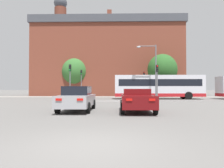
{
  "coord_description": "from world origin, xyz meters",
  "views": [
    {
      "loc": [
        0.68,
        -5.44,
        1.42
      ],
      "look_at": [
        -0.01,
        25.11,
        2.06
      ],
      "focal_mm": 35.0,
      "sensor_mm": 36.0,
      "label": 1
    }
  ],
  "objects_px": {
    "traffic_light_far_left": "(81,79)",
    "car_saloon_left": "(77,98)",
    "traffic_light_near_left": "(70,76)",
    "car_roadster_right": "(137,100)",
    "traffic_light_near_right": "(157,77)",
    "bus_crossing_lead": "(158,86)",
    "traffic_light_far_right": "(144,80)",
    "street_lamp_junction": "(152,66)",
    "pedestrian_waiting": "(172,91)"
  },
  "relations": [
    {
      "from": "traffic_light_near_right",
      "to": "traffic_light_near_left",
      "type": "bearing_deg",
      "value": 176.76
    },
    {
      "from": "traffic_light_far_left",
      "to": "traffic_light_far_right",
      "type": "relative_size",
      "value": 1.08
    },
    {
      "from": "traffic_light_far_left",
      "to": "pedestrian_waiting",
      "type": "relative_size",
      "value": 2.88
    },
    {
      "from": "car_roadster_right",
      "to": "traffic_light_near_left",
      "type": "xyz_separation_m",
      "value": [
        -6.73,
        12.03,
        2.14
      ]
    },
    {
      "from": "bus_crossing_lead",
      "to": "traffic_light_near_right",
      "type": "relative_size",
      "value": 2.87
    },
    {
      "from": "car_saloon_left",
      "to": "traffic_light_far_left",
      "type": "relative_size",
      "value": 1.07
    },
    {
      "from": "bus_crossing_lead",
      "to": "traffic_light_far_left",
      "type": "height_order",
      "value": "traffic_light_far_left"
    },
    {
      "from": "traffic_light_far_right",
      "to": "bus_crossing_lead",
      "type": "bearing_deg",
      "value": -81.81
    },
    {
      "from": "car_saloon_left",
      "to": "street_lamp_junction",
      "type": "bearing_deg",
      "value": 62.06
    },
    {
      "from": "bus_crossing_lead",
      "to": "pedestrian_waiting",
      "type": "xyz_separation_m",
      "value": [
        3.65,
        7.43,
        -0.8
      ]
    },
    {
      "from": "traffic_light_near_left",
      "to": "car_roadster_right",
      "type": "bearing_deg",
      "value": -60.79
    },
    {
      "from": "traffic_light_near_left",
      "to": "traffic_light_far_right",
      "type": "bearing_deg",
      "value": 48.65
    },
    {
      "from": "car_saloon_left",
      "to": "traffic_light_near_right",
      "type": "distance_m",
      "value": 13.25
    },
    {
      "from": "car_saloon_left",
      "to": "pedestrian_waiting",
      "type": "bearing_deg",
      "value": 62.81
    },
    {
      "from": "traffic_light_near_right",
      "to": "street_lamp_junction",
      "type": "relative_size",
      "value": 0.6
    },
    {
      "from": "car_roadster_right",
      "to": "traffic_light_far_left",
      "type": "bearing_deg",
      "value": 108.0
    },
    {
      "from": "traffic_light_far_right",
      "to": "traffic_light_far_left",
      "type": "bearing_deg",
      "value": -177.99
    },
    {
      "from": "car_saloon_left",
      "to": "traffic_light_near_right",
      "type": "relative_size",
      "value": 1.19
    },
    {
      "from": "car_roadster_right",
      "to": "street_lamp_junction",
      "type": "height_order",
      "value": "street_lamp_junction"
    },
    {
      "from": "traffic_light_far_right",
      "to": "traffic_light_near_left",
      "type": "distance_m",
      "value": 15.28
    },
    {
      "from": "traffic_light_far_right",
      "to": "street_lamp_junction",
      "type": "xyz_separation_m",
      "value": [
        -0.22,
        -9.93,
        1.38
      ]
    },
    {
      "from": "car_roadster_right",
      "to": "bus_crossing_lead",
      "type": "height_order",
      "value": "bus_crossing_lead"
    },
    {
      "from": "car_roadster_right",
      "to": "traffic_light_near_right",
      "type": "relative_size",
      "value": 1.15
    },
    {
      "from": "bus_crossing_lead",
      "to": "traffic_light_far_left",
      "type": "relative_size",
      "value": 2.58
    },
    {
      "from": "bus_crossing_lead",
      "to": "pedestrian_waiting",
      "type": "bearing_deg",
      "value": 153.88
    },
    {
      "from": "bus_crossing_lead",
      "to": "pedestrian_waiting",
      "type": "relative_size",
      "value": 7.41
    },
    {
      "from": "traffic_light_far_left",
      "to": "traffic_light_near_right",
      "type": "xyz_separation_m",
      "value": [
        10.58,
        -11.67,
        -0.28
      ]
    },
    {
      "from": "traffic_light_far_left",
      "to": "pedestrian_waiting",
      "type": "xyz_separation_m",
      "value": [
        15.27,
        0.55,
        -2.13
      ]
    },
    {
      "from": "traffic_light_far_right",
      "to": "street_lamp_junction",
      "type": "height_order",
      "value": "street_lamp_junction"
    },
    {
      "from": "bus_crossing_lead",
      "to": "car_saloon_left",
      "type": "bearing_deg",
      "value": -27.29
    },
    {
      "from": "car_saloon_left",
      "to": "bus_crossing_lead",
      "type": "distance_m",
      "value": 17.79
    },
    {
      "from": "traffic_light_near_right",
      "to": "bus_crossing_lead",
      "type": "bearing_deg",
      "value": 77.66
    },
    {
      "from": "traffic_light_far_right",
      "to": "traffic_light_near_right",
      "type": "xyz_separation_m",
      "value": [
        -0.0,
        -12.04,
        -0.09
      ]
    },
    {
      "from": "traffic_light_near_right",
      "to": "pedestrian_waiting",
      "type": "distance_m",
      "value": 13.22
    },
    {
      "from": "car_saloon_left",
      "to": "traffic_light_far_right",
      "type": "height_order",
      "value": "traffic_light_far_right"
    },
    {
      "from": "car_saloon_left",
      "to": "bus_crossing_lead",
      "type": "height_order",
      "value": "bus_crossing_lead"
    },
    {
      "from": "car_saloon_left",
      "to": "traffic_light_far_right",
      "type": "bearing_deg",
      "value": 72.6
    },
    {
      "from": "bus_crossing_lead",
      "to": "traffic_light_far_right",
      "type": "bearing_deg",
      "value": -171.81
    },
    {
      "from": "traffic_light_far_right",
      "to": "street_lamp_junction",
      "type": "distance_m",
      "value": 10.03
    },
    {
      "from": "car_saloon_left",
      "to": "traffic_light_far_right",
      "type": "xyz_separation_m",
      "value": [
        7.1,
        23.05,
        2.07
      ]
    },
    {
      "from": "car_roadster_right",
      "to": "street_lamp_junction",
      "type": "distance_m",
      "value": 14.37
    },
    {
      "from": "traffic_light_near_right",
      "to": "pedestrian_waiting",
      "type": "xyz_separation_m",
      "value": [
        4.69,
        12.22,
        -1.85
      ]
    },
    {
      "from": "traffic_light_far_left",
      "to": "car_saloon_left",
      "type": "bearing_deg",
      "value": -81.27
    },
    {
      "from": "traffic_light_near_left",
      "to": "street_lamp_junction",
      "type": "height_order",
      "value": "street_lamp_junction"
    },
    {
      "from": "car_saloon_left",
      "to": "traffic_light_far_left",
      "type": "height_order",
      "value": "traffic_light_far_left"
    },
    {
      "from": "car_saloon_left",
      "to": "car_roadster_right",
      "type": "xyz_separation_m",
      "value": [
        3.74,
        -0.45,
        -0.07
      ]
    },
    {
      "from": "traffic_light_near_right",
      "to": "pedestrian_waiting",
      "type": "bearing_deg",
      "value": 68.99
    },
    {
      "from": "traffic_light_far_left",
      "to": "street_lamp_junction",
      "type": "bearing_deg",
      "value": -42.68
    },
    {
      "from": "car_roadster_right",
      "to": "street_lamp_junction",
      "type": "xyz_separation_m",
      "value": [
        3.14,
        13.57,
        3.52
      ]
    },
    {
      "from": "car_saloon_left",
      "to": "traffic_light_far_left",
      "type": "bearing_deg",
      "value": 98.46
    }
  ]
}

